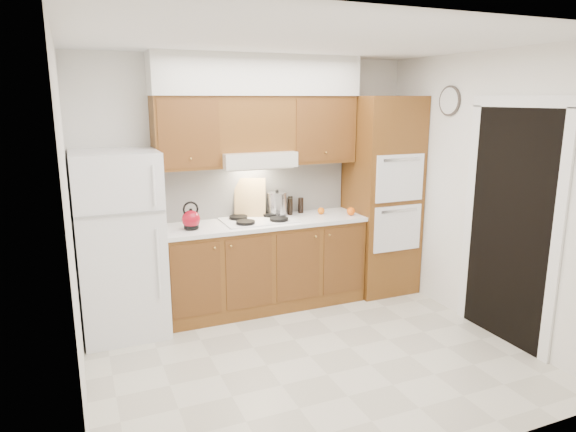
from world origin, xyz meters
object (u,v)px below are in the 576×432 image
object	(u,v)px
oven_cabinet	(381,196)
kettle	(191,219)
stock_pot	(277,203)
fridge	(120,244)

from	to	relation	value
oven_cabinet	kettle	world-z (taller)	oven_cabinet
stock_pot	fridge	bearing A→B (deg)	-173.20
fridge	stock_pot	size ratio (longest dim) A/B	7.76
oven_cabinet	kettle	xyz separation A→B (m)	(-2.18, -0.05, -0.06)
fridge	kettle	xyz separation A→B (m)	(0.66, -0.01, 0.18)
fridge	oven_cabinet	size ratio (longest dim) A/B	0.78
stock_pot	oven_cabinet	bearing A→B (deg)	-7.56
fridge	stock_pot	distance (m)	1.66
fridge	oven_cabinet	xyz separation A→B (m)	(2.85, 0.03, 0.24)
fridge	kettle	distance (m)	0.69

